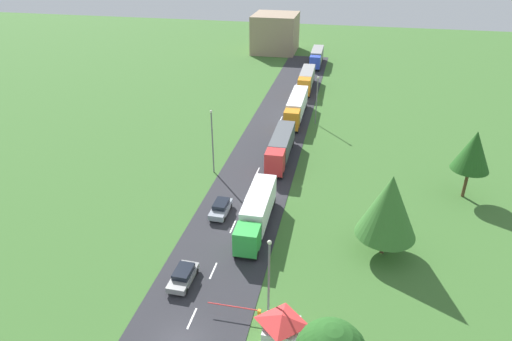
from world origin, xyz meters
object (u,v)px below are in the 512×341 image
object	(u,v)px
car_lead	(183,276)
lamppost_lead	(269,278)
truck_second	(281,146)
car_second	(221,208)
truck_third	(296,106)
truck_fourth	(307,79)
truck_fifth	(317,56)
tree_maple	(389,206)
lamppost_third	(317,98)
lamppost_second	(212,139)
truck_lead	(257,211)
guard_booth	(281,331)
distant_building	(275,33)
tree_birch	(474,151)
barrier_gate	(250,312)

from	to	relation	value
car_lead	lamppost_lead	xyz separation A→B (m)	(8.62, -3.04, 3.89)
truck_second	car_second	xyz separation A→B (m)	(-4.43, -15.41, -1.26)
truck_third	truck_fourth	bearing A→B (deg)	90.48
truck_fifth	tree_maple	distance (m)	72.62
lamppost_third	car_second	bearing A→B (deg)	-104.84
truck_second	truck_fifth	world-z (taller)	truck_second
truck_third	lamppost_third	world-z (taller)	lamppost_third
truck_third	lamppost_lead	xyz separation A→B (m)	(3.92, -46.91, 2.48)
lamppost_lead	lamppost_third	size ratio (longest dim) A/B	1.03
lamppost_second	truck_lead	bearing A→B (deg)	-53.87
guard_booth	truck_lead	bearing A→B (deg)	108.58
truck_fifth	car_lead	xyz separation A→B (m)	(-4.86, -79.79, -1.31)
truck_second	distant_building	size ratio (longest dim) A/B	1.01
lamppost_third	tree_birch	size ratio (longest dim) A/B	0.94
lamppost_lead	lamppost_third	distance (m)	45.11
truck_fourth	car_lead	size ratio (longest dim) A/B	3.10
car_lead	lamppost_second	size ratio (longest dim) A/B	0.46
distant_building	tree_birch	bearing A→B (deg)	-62.78
truck_second	guard_booth	size ratio (longest dim) A/B	3.58
truck_second	lamppost_third	world-z (taller)	lamppost_third
truck_second	truck_third	world-z (taller)	truck_third
tree_birch	car_lead	bearing A→B (deg)	-142.23
truck_third	car_lead	world-z (taller)	truck_third
truck_third	barrier_gate	world-z (taller)	truck_third
car_second	tree_maple	bearing A→B (deg)	-10.59
truck_fourth	lamppost_third	distance (m)	19.15
lamppost_lead	distant_building	distance (m)	95.81
car_second	lamppost_lead	world-z (taller)	lamppost_lead
truck_fourth	car_second	world-z (taller)	truck_fourth
truck_fourth	lamppost_third	bearing A→B (deg)	-78.82
lamppost_lead	car_second	bearing A→B (deg)	119.32
truck_third	distant_building	xyz separation A→B (m)	(-12.04, 47.56, 2.64)
lamppost_second	distant_building	xyz separation A→B (m)	(-3.79, 69.72, -0.10)
barrier_gate	tree_maple	world-z (taller)	tree_maple
guard_booth	barrier_gate	bearing A→B (deg)	140.72
barrier_gate	car_lead	bearing A→B (deg)	157.00
lamppost_second	car_second	bearing A→B (deg)	-68.86
truck_fourth	tree_birch	bearing A→B (deg)	-58.40
barrier_gate	lamppost_second	world-z (taller)	lamppost_second
truck_second	tree_birch	bearing A→B (deg)	-12.61
truck_fifth	guard_booth	size ratio (longest dim) A/B	3.41
truck_lead	truck_fifth	bearing A→B (deg)	89.97
tree_maple	truck_third	bearing A→B (deg)	110.98
truck_third	car_second	size ratio (longest dim) A/B	3.36
truck_fifth	tree_birch	bearing A→B (deg)	-67.87
truck_fifth	lamppost_second	distance (m)	58.76
truck_second	car_lead	xyz separation A→B (m)	(-4.67, -27.29, -1.32)
car_lead	lamppost_third	bearing A→B (deg)	78.92
truck_fifth	lamppost_third	world-z (taller)	lamppost_third
truck_third	truck_fourth	world-z (taller)	truck_third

